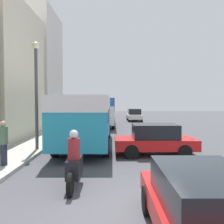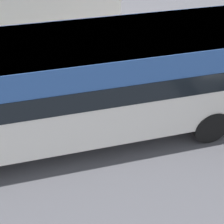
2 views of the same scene
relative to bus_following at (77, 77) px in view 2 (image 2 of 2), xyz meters
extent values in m
cube|color=silver|center=(0.00, 0.00, -0.19)|extent=(2.53, 10.86, 2.37)
cube|color=#2D569E|center=(0.00, 0.00, 0.64)|extent=(2.56, 10.91, 0.71)
cube|color=black|center=(0.00, 0.00, 0.10)|extent=(2.58, 10.42, 0.52)
cylinder|color=black|center=(-1.16, 3.37, -1.38)|extent=(0.28, 1.00, 1.00)
cylinder|color=black|center=(1.16, 3.37, -1.38)|extent=(0.28, 1.00, 1.00)
camera|label=1|loc=(1.06, -26.39, 0.69)|focal=40.00mm
camera|label=2|loc=(6.77, -0.84, 4.07)|focal=50.00mm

